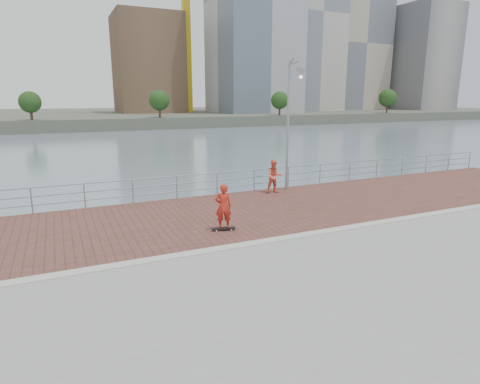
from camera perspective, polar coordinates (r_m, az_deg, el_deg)
name	(u,v)px	position (r m, az deg, el deg)	size (l,w,h in m)	color
water	(264,297)	(14.31, 3.44, -14.69)	(400.00, 400.00, 0.00)	slate
seawall	(367,354)	(10.30, 17.60, -21.05)	(40.00, 24.00, 2.00)	gray
brick_lane	(224,214)	(16.58, -2.30, -3.19)	(40.00, 6.80, 0.02)	brown
curb	(265,242)	(13.48, 3.56, -7.05)	(40.00, 0.40, 0.06)	#B7B5AD
far_shore	(76,116)	(133.88, -22.29, 9.95)	(320.00, 95.00, 2.50)	#4C5142
guardrail	(197,183)	(19.52, -6.11, 1.32)	(39.06, 0.06, 1.13)	#8C9EA8
street_lamp	(293,102)	(20.24, 7.61, 12.55)	(0.46, 1.34, 6.32)	gray
skateboard	(224,228)	(14.57, -2.35, -5.18)	(0.88, 0.41, 0.10)	black
skateboarder	(223,206)	(14.33, -2.38, -2.06)	(0.59, 0.39, 1.63)	red
bystander	(274,177)	(20.13, 4.91, 2.19)	(0.81, 0.63, 1.67)	#F26147
skyline	(178,26)	(121.46, -8.75, 22.26)	(233.00, 41.00, 62.23)	#ADA38E
shoreline_trees	(154,100)	(90.36, -12.07, 12.63)	(144.55, 4.95, 6.60)	#473323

